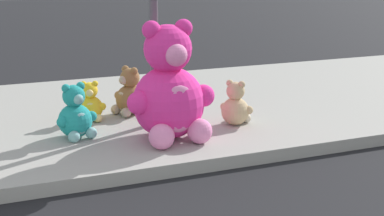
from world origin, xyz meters
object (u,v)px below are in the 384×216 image
at_px(plush_brown, 129,95).
at_px(plush_yellow, 90,105).
at_px(plush_pink_large, 170,92).
at_px(plush_teal, 76,116).
at_px(plush_tan, 236,107).

distance_m(plush_brown, plush_yellow, 0.56).
xyz_separation_m(plush_pink_large, plush_brown, (-0.18, 1.16, -0.29)).
bearing_deg(plush_teal, plush_tan, -6.26).
bearing_deg(plush_tan, plush_pink_large, -167.65).
relative_size(plush_yellow, plush_tan, 0.90).
relative_size(plush_teal, plush_yellow, 1.26).
bearing_deg(plush_tan, plush_teal, 173.74).
height_order(plush_pink_large, plush_brown, plush_pink_large).
bearing_deg(plush_teal, plush_pink_large, -22.58).
xyz_separation_m(plush_pink_large, plush_yellow, (-0.73, 1.06, -0.34)).
bearing_deg(plush_teal, plush_brown, 41.22).
height_order(plush_yellow, plush_tan, plush_tan).
xyz_separation_m(plush_teal, plush_yellow, (0.29, 0.64, -0.05)).
bearing_deg(plush_teal, plush_yellow, 65.43).
bearing_deg(plush_brown, plush_teal, -138.78).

